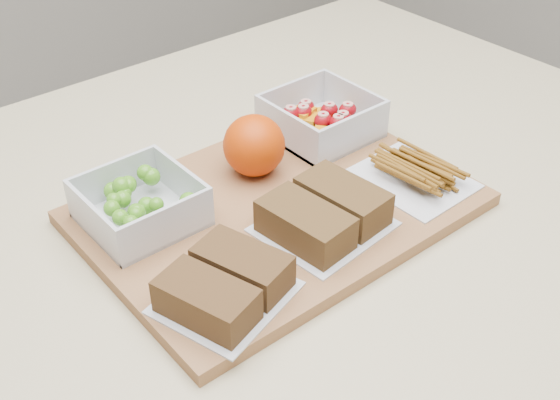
% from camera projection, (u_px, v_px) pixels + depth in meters
% --- Properties ---
extents(cutting_board, '(0.42, 0.30, 0.02)m').
position_uv_depth(cutting_board, '(278.00, 208.00, 0.80)').
color(cutting_board, '#9A6940').
rests_on(cutting_board, counter).
extents(grape_container, '(0.11, 0.11, 0.05)m').
position_uv_depth(grape_container, '(141.00, 204.00, 0.76)').
color(grape_container, silver).
rests_on(grape_container, cutting_board).
extents(fruit_container, '(0.12, 0.12, 0.05)m').
position_uv_depth(fruit_container, '(321.00, 120.00, 0.91)').
color(fruit_container, silver).
rests_on(fruit_container, cutting_board).
extents(orange, '(0.07, 0.07, 0.07)m').
position_uv_depth(orange, '(254.00, 145.00, 0.82)').
color(orange, '#CF3C04').
rests_on(orange, cutting_board).
extents(sandwich_bag_left, '(0.14, 0.13, 0.04)m').
position_uv_depth(sandwich_bag_left, '(225.00, 284.00, 0.66)').
color(sandwich_bag_left, silver).
rests_on(sandwich_bag_left, cutting_board).
extents(sandwich_bag_center, '(0.14, 0.13, 0.04)m').
position_uv_depth(sandwich_bag_center, '(324.00, 213.00, 0.75)').
color(sandwich_bag_center, silver).
rests_on(sandwich_bag_center, cutting_board).
extents(pretzel_bag, '(0.11, 0.13, 0.03)m').
position_uv_depth(pretzel_bag, '(413.00, 170.00, 0.82)').
color(pretzel_bag, silver).
rests_on(pretzel_bag, cutting_board).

